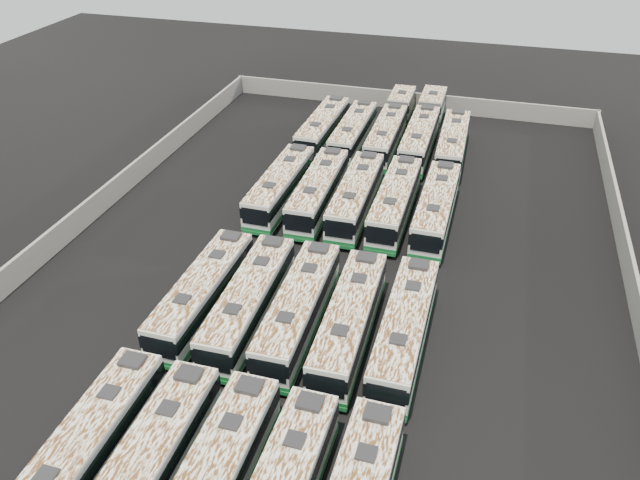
# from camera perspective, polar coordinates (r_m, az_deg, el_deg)

# --- Properties ---
(ground) EXTENTS (140.00, 140.00, 0.00)m
(ground) POSITION_cam_1_polar(r_m,az_deg,el_deg) (49.38, 0.92, -2.66)
(ground) COLOR black
(ground) RESTS_ON ground
(perimeter_wall) EXTENTS (45.20, 73.20, 2.20)m
(perimeter_wall) POSITION_cam_1_polar(r_m,az_deg,el_deg) (48.75, 0.93, -1.60)
(perimeter_wall) COLOR slate
(perimeter_wall) RESTS_ON ground
(bus_front_far_left) EXTENTS (2.74, 12.58, 3.54)m
(bus_front_far_left) POSITION_cam_1_polar(r_m,az_deg,el_deg) (36.37, -20.63, -17.59)
(bus_front_far_left) COLOR beige
(bus_front_far_left) RESTS_ON ground
(bus_front_left) EXTENTS (2.80, 12.77, 3.60)m
(bus_front_left) POSITION_cam_1_polar(r_m,az_deg,el_deg) (34.62, -15.61, -19.64)
(bus_front_left) COLOR beige
(bus_front_left) RESTS_ON ground
(bus_midfront_far_left) EXTENTS (2.77, 12.50, 3.52)m
(bus_midfront_far_left) POSITION_cam_1_polar(r_m,az_deg,el_deg) (44.68, -10.67, -4.80)
(bus_midfront_far_left) COLOR beige
(bus_midfront_far_left) RESTS_ON ground
(bus_midfront_left) EXTENTS (2.97, 12.81, 3.60)m
(bus_midfront_left) POSITION_cam_1_polar(r_m,az_deg,el_deg) (43.34, -6.50, -5.65)
(bus_midfront_left) COLOR beige
(bus_midfront_left) RESTS_ON ground
(bus_midfront_center) EXTENTS (2.92, 12.75, 3.58)m
(bus_midfront_center) POSITION_cam_1_polar(r_m,az_deg,el_deg) (42.46, -2.00, -6.38)
(bus_midfront_center) COLOR beige
(bus_midfront_center) RESTS_ON ground
(bus_midfront_right) EXTENTS (2.93, 12.76, 3.58)m
(bus_midfront_right) POSITION_cam_1_polar(r_m,az_deg,el_deg) (41.53, 2.70, -7.44)
(bus_midfront_right) COLOR beige
(bus_midfront_right) RESTS_ON ground
(bus_midfront_far_right) EXTENTS (2.72, 12.69, 3.58)m
(bus_midfront_far_right) POSITION_cam_1_polar(r_m,az_deg,el_deg) (41.22, 7.72, -8.13)
(bus_midfront_far_right) COLOR beige
(bus_midfront_far_right) RESTS_ON ground
(bus_midback_far_left) EXTENTS (2.80, 12.64, 3.55)m
(bus_midback_far_left) POSITION_cam_1_polar(r_m,az_deg,el_deg) (57.46, -3.65, 4.89)
(bus_midback_far_left) COLOR beige
(bus_midback_far_left) RESTS_ON ground
(bus_midback_left) EXTENTS (2.97, 12.77, 3.58)m
(bus_midback_left) POSITION_cam_1_polar(r_m,az_deg,el_deg) (56.51, -0.17, 4.47)
(bus_midback_left) COLOR beige
(bus_midback_left) RESTS_ON ground
(bus_midback_center) EXTENTS (2.91, 12.81, 3.60)m
(bus_midback_center) POSITION_cam_1_polar(r_m,az_deg,el_deg) (55.74, 3.29, 4.00)
(bus_midback_center) COLOR beige
(bus_midback_center) RESTS_ON ground
(bus_midback_right) EXTENTS (2.71, 12.80, 3.61)m
(bus_midback_right) POSITION_cam_1_polar(r_m,az_deg,el_deg) (55.20, 6.86, 3.50)
(bus_midback_right) COLOR beige
(bus_midback_right) RESTS_ON ground
(bus_midback_far_right) EXTENTS (2.80, 12.79, 3.60)m
(bus_midback_far_right) POSITION_cam_1_polar(r_m,az_deg,el_deg) (54.73, 10.56, 2.87)
(bus_midback_far_right) COLOR beige
(bus_midback_far_right) RESTS_ON ground
(bus_back_far_left) EXTENTS (2.87, 12.69, 3.57)m
(bus_back_far_left) POSITION_cam_1_polar(r_m,az_deg,el_deg) (69.78, 0.26, 10.18)
(bus_back_far_left) COLOR beige
(bus_back_far_left) RESTS_ON ground
(bus_back_left) EXTENTS (2.65, 12.45, 3.51)m
(bus_back_left) POSITION_cam_1_polar(r_m,az_deg,el_deg) (68.74, 3.03, 9.75)
(bus_back_left) COLOR beige
(bus_back_left) RESTS_ON ground
(bus_back_center) EXTENTS (2.78, 19.19, 3.48)m
(bus_back_center) POSITION_cam_1_polar(r_m,az_deg,el_deg) (71.15, 6.53, 10.39)
(bus_back_center) COLOR beige
(bus_back_center) RESTS_ON ground
(bus_back_right) EXTENTS (2.75, 19.84, 3.60)m
(bus_back_right) POSITION_cam_1_polar(r_m,az_deg,el_deg) (70.88, 9.46, 10.12)
(bus_back_right) COLOR beige
(bus_back_right) RESTS_ON ground
(bus_back_far_right) EXTENTS (2.89, 12.54, 3.52)m
(bus_back_far_right) POSITION_cam_1_polar(r_m,az_deg,el_deg) (67.42, 12.03, 8.59)
(bus_back_far_right) COLOR beige
(bus_back_far_right) RESTS_ON ground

